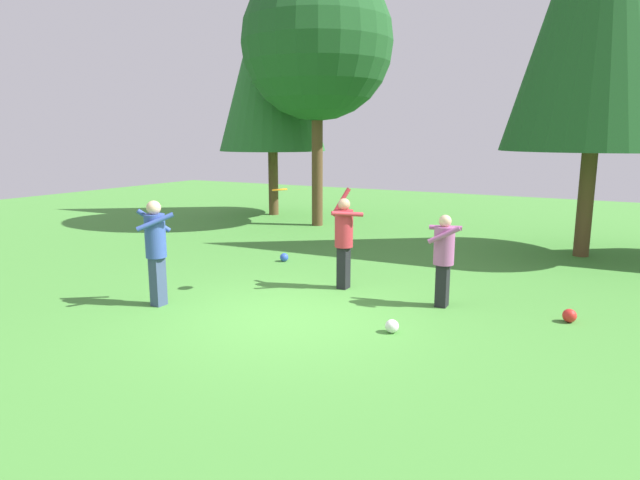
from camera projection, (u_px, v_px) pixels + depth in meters
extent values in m
plane|color=#478C38|center=(289.00, 317.00, 8.60)|extent=(40.00, 40.00, 0.00)
cube|color=black|center=(344.00, 268.00, 10.16)|extent=(0.19, 0.22, 0.80)
cylinder|color=#B72D38|center=(344.00, 228.00, 10.02)|extent=(0.34, 0.34, 0.69)
sphere|color=tan|center=(344.00, 204.00, 9.93)|extent=(0.22, 0.22, 0.22)
cylinder|color=#B72D38|center=(347.00, 214.00, 9.77)|extent=(0.48, 0.47, 0.13)
cylinder|color=#B72D38|center=(341.00, 202.00, 10.12)|extent=(0.33, 0.32, 0.54)
cube|color=#38476B|center=(158.00, 281.00, 9.13)|extent=(0.19, 0.22, 0.83)
cylinder|color=#334C9E|center=(155.00, 236.00, 8.98)|extent=(0.34, 0.34, 0.72)
sphere|color=beige|center=(154.00, 208.00, 8.89)|extent=(0.24, 0.24, 0.24)
cylinder|color=#334C9E|center=(154.00, 221.00, 9.12)|extent=(0.41, 0.46, 0.43)
cylinder|color=#334C9E|center=(155.00, 222.00, 8.75)|extent=(0.45, 0.51, 0.29)
cube|color=black|center=(442.00, 285.00, 9.08)|extent=(0.19, 0.22, 0.73)
cylinder|color=#A85693|center=(444.00, 246.00, 8.95)|extent=(0.34, 0.34, 0.63)
sphere|color=beige|center=(445.00, 221.00, 8.87)|extent=(0.21, 0.21, 0.21)
cylinder|color=#A85693|center=(444.00, 235.00, 8.72)|extent=(0.52, 0.19, 0.32)
cylinder|color=#A85693|center=(446.00, 228.00, 9.09)|extent=(0.54, 0.20, 0.09)
cylinder|color=orange|center=(280.00, 190.00, 9.58)|extent=(0.37, 0.37, 0.06)
sphere|color=red|center=(570.00, 316.00, 8.34)|extent=(0.21, 0.21, 0.21)
sphere|color=blue|center=(284.00, 257.00, 12.38)|extent=(0.19, 0.19, 0.19)
sphere|color=white|center=(392.00, 326.00, 7.89)|extent=(0.20, 0.20, 0.20)
cylinder|color=brown|center=(273.00, 157.00, 19.42)|extent=(0.35, 0.35, 4.18)
cone|color=#28662D|center=(271.00, 53.00, 18.75)|extent=(3.76, 3.76, 6.69)
cylinder|color=brown|center=(589.00, 161.00, 12.57)|extent=(0.35, 0.35, 4.52)
cylinder|color=brown|center=(317.00, 159.00, 17.04)|extent=(0.35, 0.35, 4.19)
sphere|color=#1E5123|center=(317.00, 43.00, 16.39)|extent=(4.61, 4.61, 4.61)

